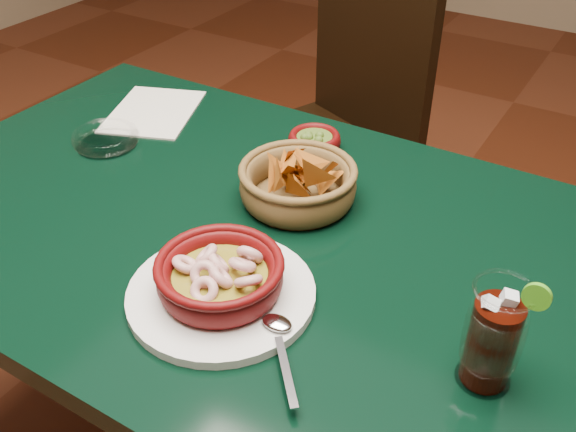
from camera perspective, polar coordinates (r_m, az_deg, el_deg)
The scene contains 8 objects.
dining_table at distance 1.14m, azimuth -5.49°, elevation -3.84°, with size 1.20×0.80×0.75m.
dining_chair at distance 1.78m, azimuth 3.86°, elevation 7.53°, with size 0.59×0.59×0.98m.
shrimp_plate at distance 0.90m, azimuth -6.01°, elevation -5.72°, with size 0.33×0.27×0.08m.
chip_basket at distance 1.09m, azimuth 0.89°, elevation 2.94°, with size 0.23×0.23×0.15m.
guacamole_ramekin at distance 1.25m, azimuth 2.35°, elevation 6.66°, with size 0.12×0.12×0.04m.
cola_drink at distance 0.80m, azimuth 17.76°, elevation -10.20°, with size 0.15×0.15×0.17m.
glass_ashtray at distance 1.32m, azimuth -15.89°, elevation 6.67°, with size 0.14×0.14×0.03m.
paper_menu at distance 1.43m, azimuth -11.86°, elevation 9.07°, with size 0.24×0.27×0.00m.
Camera 1 is at (0.55, -0.69, 1.38)m, focal length 40.00 mm.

